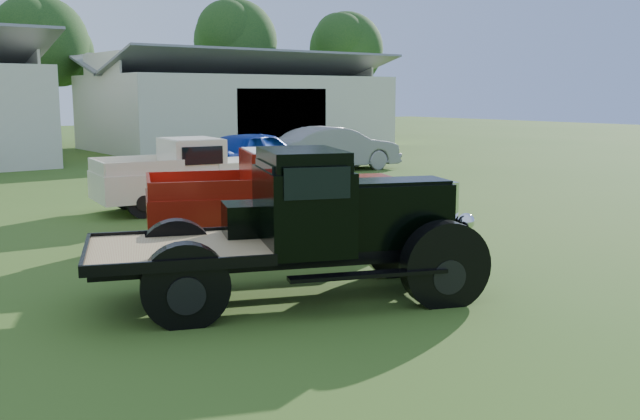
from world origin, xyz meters
TOP-DOWN VIEW (x-y plane):
  - ground at (0.00, 0.00)m, footprint 120.00×120.00m
  - shed_right at (14.00, 27.00)m, footprint 16.80×9.20m
  - tree_c at (5.00, 33.00)m, footprint 5.40×5.40m
  - tree_d at (18.00, 34.00)m, footprint 6.00×6.00m
  - tree_e at (26.00, 32.00)m, footprint 5.70×5.70m
  - vintage_flatbed at (-1.23, -0.06)m, footprint 6.13×4.25m
  - red_pickup at (0.76, 3.41)m, footprint 5.77×4.00m
  - white_pickup at (1.38, 8.56)m, footprint 5.26×2.60m
  - misc_car_blue at (6.61, 13.44)m, footprint 5.48×3.46m
  - misc_car_grey at (10.55, 13.80)m, footprint 5.48×2.54m

SIDE VIEW (x-z plane):
  - ground at x=0.00m, z-range 0.00..0.00m
  - misc_car_blue at x=6.61m, z-range 0.00..1.74m
  - misc_car_grey at x=10.55m, z-range 0.00..1.74m
  - white_pickup at x=1.38m, z-range 0.00..1.85m
  - red_pickup at x=0.76m, z-range 0.00..1.96m
  - vintage_flatbed at x=-1.23m, z-range 0.00..2.26m
  - shed_right at x=14.00m, z-range 0.00..5.20m
  - tree_c at x=5.00m, z-range 0.00..9.00m
  - tree_e at x=26.00m, z-range 0.00..9.50m
  - tree_d at x=18.00m, z-range 0.00..10.00m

